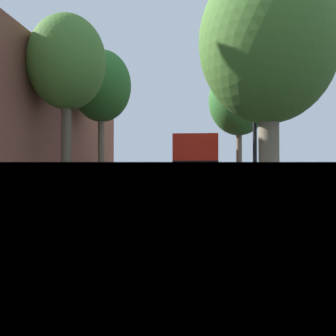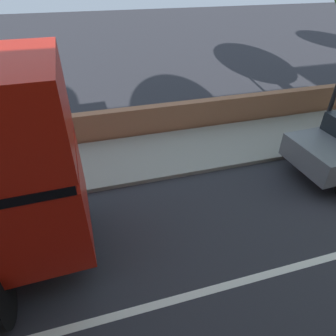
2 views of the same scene
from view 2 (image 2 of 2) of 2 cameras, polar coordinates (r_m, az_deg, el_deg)
The scene contains 2 objects.
sidewalk_right at distance 12.73m, azimuth 29.50°, elevation 6.89°, with size 2.60×60.00×0.12m, color gray.
boundary_wall_right at distance 13.56m, azimuth 25.87°, elevation 11.79°, with size 0.36×54.00×1.07m, color #9E6647.
Camera 2 is at (-2.87, 8.71, 5.13)m, focal length 31.13 mm.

